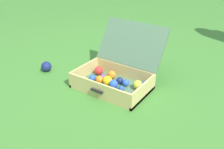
# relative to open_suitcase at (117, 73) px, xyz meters

# --- Properties ---
(ground_plane) EXTENTS (16.00, 16.00, 0.00)m
(ground_plane) POSITION_rel_open_suitcase_xyz_m (-0.05, -0.14, -0.11)
(ground_plane) COLOR #3D7A2D
(open_suitcase) EXTENTS (0.61, 0.64, 0.47)m
(open_suitcase) POSITION_rel_open_suitcase_xyz_m (0.00, 0.00, 0.00)
(open_suitcase) COLOR #4C7051
(open_suitcase) RESTS_ON ground
(stray_ball_on_grass) EXTENTS (0.10, 0.10, 0.10)m
(stray_ball_on_grass) POSITION_rel_open_suitcase_xyz_m (-0.69, -0.17, -0.06)
(stray_ball_on_grass) COLOR navy
(stray_ball_on_grass) RESTS_ON ground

